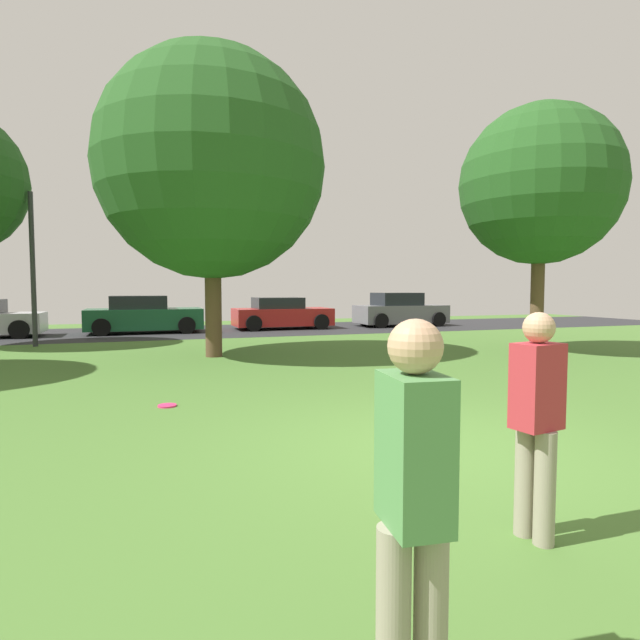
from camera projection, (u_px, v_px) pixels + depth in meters
The scene contains 11 objects.
ground_plane at pixel (435, 447), 5.64m from camera, with size 44.00×44.00×0.00m, color #47702D.
road_strip at pixel (222, 331), 20.73m from camera, with size 44.00×6.40×0.01m, color #28282B.
maple_tree_far at pixel (212, 165), 12.71m from camera, with size 5.60×5.60×7.54m.
oak_tree_left at pixel (540, 185), 13.47m from camera, with size 4.14×4.14×6.47m.
person_thrower at pixel (536, 417), 3.52m from camera, with size 0.35×0.30×1.58m.
person_bystander at pixel (413, 503), 2.04m from camera, with size 0.30×0.34×1.62m.
frisbee_disc at pixel (167, 406), 7.56m from camera, with size 0.27×0.27×0.03m, color #EA2D6B.
parked_car_green at pixel (144, 316), 19.68m from camera, with size 4.21×2.09×1.42m.
parked_car_red at pixel (281, 314), 21.61m from camera, with size 4.01×2.06×1.32m.
parked_car_grey at pixel (400, 311), 23.23m from camera, with size 4.01×1.99×1.50m.
street_lamp_post at pixel (33, 270), 15.06m from camera, with size 0.14×0.14×4.50m, color #2D2D33.
Camera 1 is at (-2.99, -4.83, 1.74)m, focal length 29.04 mm.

